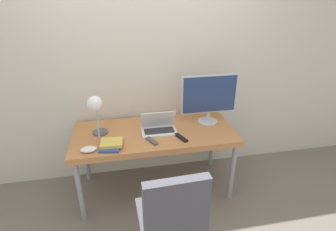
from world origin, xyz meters
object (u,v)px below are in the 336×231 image
monitor (209,97)px  game_controller (89,149)px  laptop (159,127)px  desk_lamp (96,108)px  office_chair (172,220)px  book_stack (111,144)px

monitor → game_controller: 1.31m
laptop → game_controller: bearing=-159.8°
desk_lamp → office_chair: desk_lamp is taller
laptop → office_chair: office_chair is taller
desk_lamp → monitor: bearing=9.3°
book_stack → monitor: bearing=17.6°
laptop → book_stack: bearing=-156.2°
monitor → desk_lamp: monitor is taller
monitor → office_chair: (-0.63, -1.11, -0.46)m
desk_lamp → book_stack: (0.11, -0.14, -0.31)m
monitor → office_chair: 1.35m
monitor → office_chair: size_ratio=0.59×
game_controller → desk_lamp: bearing=64.1°
book_stack → laptop: bearing=23.8°
office_chair → book_stack: bearing=117.3°
book_stack → game_controller: size_ratio=1.53×
laptop → book_stack: size_ratio=1.59×
desk_lamp → game_controller: 0.37m
office_chair → game_controller: (-0.60, 0.74, 0.20)m
monitor → desk_lamp: bearing=-170.7°
desk_lamp → laptop: bearing=6.6°
laptop → book_stack: laptop is taller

